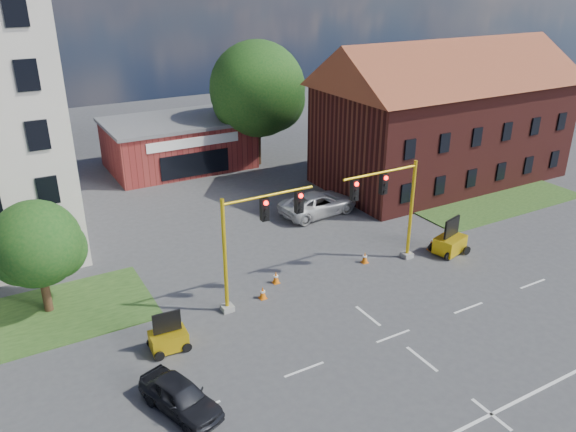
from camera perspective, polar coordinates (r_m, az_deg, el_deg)
The scene contains 17 objects.
ground at distance 27.98m, azimuth 10.64°, elevation -11.90°, with size 120.00×120.00×0.00m, color #404042.
grass_verge_ne at distance 45.27m, azimuth 21.02°, elevation 1.13°, with size 14.00×4.00×0.08m, color #29491B.
lane_markings at distance 26.26m, azimuth 14.95°, elevation -15.00°, with size 60.00×36.00×0.01m, color white, non-canonical shape.
brick_shop at distance 51.33m, azimuth -11.09°, elevation 7.31°, with size 12.40×8.40×4.30m.
townhouse_row at distance 48.06m, azimuth 15.67°, elevation 10.44°, with size 21.00×11.00×11.50m.
tree_large at distance 50.32m, azimuth -2.73°, elevation 12.50°, with size 8.75×8.34×10.97m.
tree_nw_front at distance 30.20m, azimuth -23.75°, elevation -2.74°, with size 4.58×4.36×6.04m.
signal_mast_west at distance 28.22m, azimuth -3.45°, elevation -1.95°, with size 5.30×0.60×6.20m.
signal_mast_east at distance 32.66m, azimuth 10.36°, elevation 1.31°, with size 5.30×0.60×6.20m.
trailer_west at distance 26.92m, azimuth -12.05°, elevation -12.07°, with size 1.73×1.21×1.90m.
trailer_east at distance 36.15m, azimuth 16.12°, elevation -2.61°, with size 2.25×1.80×2.25m.
cone_a at distance 30.22m, azimuth -2.59°, elevation -7.80°, with size 0.40×0.40×0.70m.
cone_b at distance 31.62m, azimuth -1.24°, elevation -6.27°, with size 0.40×0.40×0.70m.
cone_c at distance 34.05m, azimuth 7.81°, elevation -4.21°, with size 0.40×0.40×0.70m.
cone_d at distance 36.36m, azimuth 14.32°, elevation -2.89°, with size 0.40×0.40×0.70m.
pickup_white at distance 40.41m, azimuth 3.10°, elevation 1.29°, with size 2.70×5.85×1.63m, color silver.
sedan_dark at distance 23.60m, azimuth -10.89°, elevation -17.55°, with size 1.59×3.94×1.34m, color black.
Camera 1 is at (-15.50, -16.97, 15.95)m, focal length 35.00 mm.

